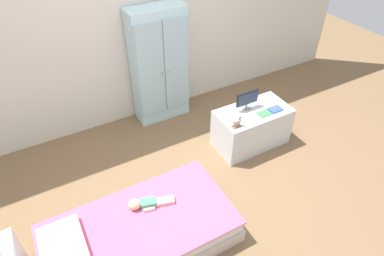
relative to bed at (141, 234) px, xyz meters
name	(u,v)px	position (x,y,z in m)	size (l,w,h in m)	color
ground_plane	(190,200)	(0.58, 0.21, -0.14)	(10.00, 10.00, 0.02)	brown
back_wall	(117,10)	(0.58, 1.78, 1.22)	(6.40, 0.05, 2.70)	silver
bed	(141,234)	(0.00, 0.00, 0.00)	(1.57, 0.82, 0.27)	beige
pillow	(65,254)	(-0.58, 0.00, 0.17)	(0.32, 0.59, 0.07)	silver
doll	(143,204)	(0.10, 0.15, 0.17)	(0.39, 0.18, 0.10)	#4CA375
wardrobe	(159,66)	(0.93, 1.60, 0.56)	(0.64, 0.31, 1.39)	silver
tv_stand	(251,127)	(1.59, 0.60, 0.10)	(0.82, 0.44, 0.46)	silver
tv_monitor	(247,99)	(1.54, 0.68, 0.45)	(0.27, 0.10, 0.21)	#99999E
rocking_horse_toy	(238,121)	(1.27, 0.47, 0.39)	(0.11, 0.04, 0.13)	#8E6642
book_green	(264,114)	(1.65, 0.50, 0.33)	(0.14, 0.10, 0.01)	#429E51
book_blue	(275,109)	(1.80, 0.50, 0.34)	(0.15, 0.10, 0.02)	blue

